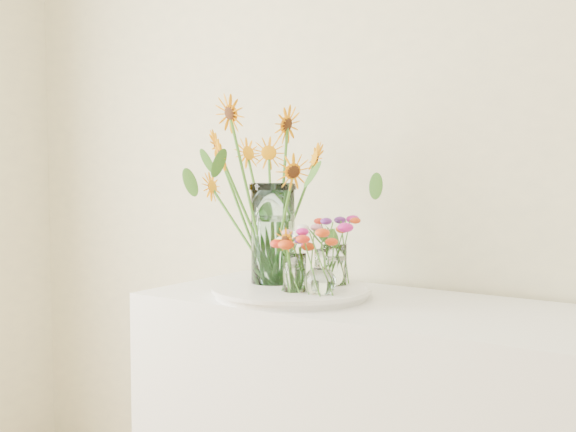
% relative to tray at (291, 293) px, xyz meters
% --- Properties ---
extents(tray, '(0.46, 0.46, 0.02)m').
position_rel_tray_xyz_m(tray, '(0.00, 0.00, 0.00)').
color(tray, white).
rests_on(tray, counter).
extents(mason_jar, '(0.17, 0.17, 0.32)m').
position_rel_tray_xyz_m(mason_jar, '(-0.10, 0.04, 0.17)').
color(mason_jar, silver).
rests_on(mason_jar, tray).
extents(sunflower_bouquet, '(1.04, 1.04, 0.60)m').
position_rel_tray_xyz_m(sunflower_bouquet, '(-0.10, 0.04, 0.31)').
color(sunflower_bouquet, '#F89705').
rests_on(sunflower_bouquet, tray).
extents(small_vase_a, '(0.09, 0.09, 0.12)m').
position_rel_tray_xyz_m(small_vase_a, '(0.05, -0.06, 0.07)').
color(small_vase_a, white).
rests_on(small_vase_a, tray).
extents(wildflower_posy_a, '(0.17, 0.17, 0.21)m').
position_rel_tray_xyz_m(wildflower_posy_a, '(0.05, -0.06, 0.12)').
color(wildflower_posy_a, red).
rests_on(wildflower_posy_a, tray).
extents(small_vase_b, '(0.11, 0.11, 0.14)m').
position_rel_tray_xyz_m(small_vase_b, '(0.13, -0.05, 0.08)').
color(small_vase_b, white).
rests_on(small_vase_b, tray).
extents(wildflower_posy_b, '(0.21, 0.21, 0.23)m').
position_rel_tray_xyz_m(wildflower_posy_b, '(0.13, -0.05, 0.13)').
color(wildflower_posy_b, red).
rests_on(wildflower_posy_b, tray).
extents(small_vase_c, '(0.09, 0.09, 0.13)m').
position_rel_tray_xyz_m(small_vase_c, '(0.09, 0.11, 0.08)').
color(small_vase_c, white).
rests_on(small_vase_c, tray).
extents(wildflower_posy_c, '(0.21, 0.21, 0.22)m').
position_rel_tray_xyz_m(wildflower_posy_c, '(0.09, 0.11, 0.12)').
color(wildflower_posy_c, red).
rests_on(wildflower_posy_c, tray).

